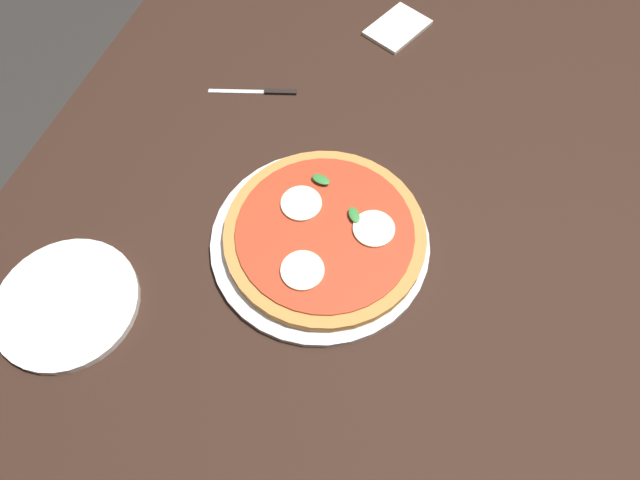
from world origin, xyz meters
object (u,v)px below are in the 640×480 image
(dining_table, at_px, (345,231))
(plate_white, at_px, (67,303))
(serving_tray, at_px, (320,241))
(napkin, at_px, (397,28))
(knife, at_px, (264,92))
(pizza, at_px, (325,234))

(dining_table, xyz_separation_m, plate_white, (0.32, -0.36, 0.09))
(serving_tray, distance_m, napkin, 0.55)
(napkin, xyz_separation_m, knife, (0.26, -0.20, -0.00))
(serving_tray, xyz_separation_m, pizza, (-0.01, 0.01, 0.02))
(pizza, height_order, plate_white, pizza)
(knife, bearing_deg, plate_white, -13.55)
(pizza, height_order, knife, pizza)
(dining_table, height_order, plate_white, plate_white)
(dining_table, relative_size, serving_tray, 4.19)
(knife, bearing_deg, pizza, 38.37)
(napkin, relative_size, knife, 0.77)
(knife, bearing_deg, serving_tray, 36.91)
(serving_tray, distance_m, knife, 0.36)
(dining_table, height_order, serving_tray, serving_tray)
(plate_white, relative_size, knife, 1.33)
(dining_table, bearing_deg, pizza, -11.01)
(knife, bearing_deg, napkin, 142.24)
(plate_white, bearing_deg, serving_tray, 124.56)
(dining_table, height_order, napkin, napkin)
(pizza, xyz_separation_m, napkin, (-0.54, -0.02, -0.02))
(plate_white, xyz_separation_m, napkin, (-0.78, 0.33, -0.00))
(plate_white, distance_m, knife, 0.53)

